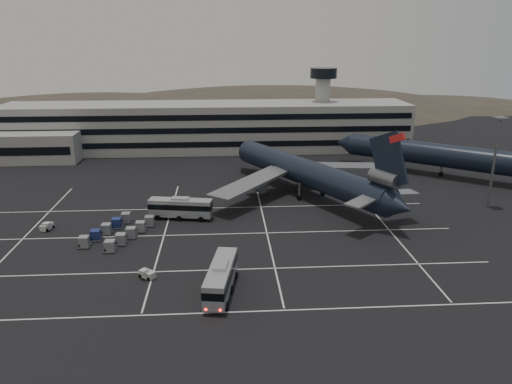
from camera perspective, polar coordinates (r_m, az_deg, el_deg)
ground at (r=84.38m, az=-6.70°, el=-5.89°), size 260.00×260.00×0.00m
lane_markings at (r=85.00m, az=-6.04°, el=-5.69°), size 90.00×55.62×0.01m
terminal at (r=151.05m, az=-6.68°, el=7.31°), size 125.00×26.00×24.00m
hills at (r=251.87m, az=-0.70°, el=7.10°), size 352.00×180.00×44.00m
lightpole_right at (r=108.81m, az=25.72°, el=4.35°), size 2.40×2.40×18.28m
trijet_main at (r=107.23m, az=5.90°, el=2.22°), size 42.41×53.13×18.08m
trijet_far at (r=130.24m, az=20.99°, el=3.95°), size 48.37×40.85×18.08m
bus_near at (r=67.95m, az=-4.03°, el=-9.63°), size 4.84×12.68×4.37m
bus_far at (r=95.22m, az=-8.62°, el=-1.73°), size 12.22×4.83×4.21m
tug_a at (r=96.79m, az=-22.83°, el=-3.65°), size 2.15×2.73×1.54m
tug_b at (r=74.02m, az=-12.26°, el=-9.12°), size 2.67×2.50×1.48m
uld_cluster at (r=89.89m, az=-15.43°, el=-4.31°), size 12.06×15.84×1.86m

